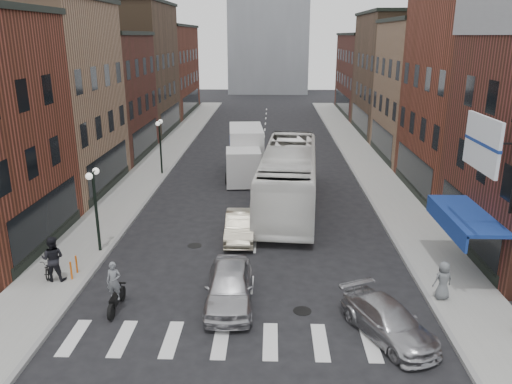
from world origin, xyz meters
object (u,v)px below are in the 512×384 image
billboard_sign (484,145)px  transit_bus (289,177)px  box_truck (245,153)px  ped_left_solo (53,259)px  bike_rack (74,267)px  curb_car (389,321)px  ped_right_c (443,281)px  sedan_left_near (229,286)px  motorcycle_rider (115,288)px  sedan_left_far (240,226)px  streetlamp_near (95,195)px  parked_bicycle (49,266)px  streetlamp_far (160,137)px

billboard_sign → transit_bus: 13.34m
box_truck → ped_left_solo: box_truck is taller
bike_rack → curb_car: 13.05m
ped_right_c → transit_bus: bearing=-75.8°
sedan_left_near → ped_left_solo: bearing=166.9°
motorcycle_rider → sedan_left_far: motorcycle_rider is taller
motorcycle_rider → sedan_left_far: size_ratio=0.49×
streetlamp_near → parked_bicycle: 3.75m
ped_left_solo → streetlamp_far: bearing=-95.5°
transit_bus → parked_bicycle: 14.42m
bike_rack → ped_right_c: ped_right_c is taller
motorcycle_rider → curb_car: size_ratio=0.48×
sedan_left_far → streetlamp_far: bearing=117.5°
bike_rack → ped_left_solo: (-0.67, -0.38, 0.58)m
bike_rack → curb_car: curb_car is taller
box_truck → transit_bus: transit_bus is taller
streetlamp_near → motorcycle_rider: streetlamp_near is taller
curb_car → bike_rack: bearing=137.3°
billboard_sign → ped_right_c: bearing=-150.9°
ped_right_c → curb_car: bearing=30.8°
billboard_sign → curb_car: size_ratio=0.89×
streetlamp_far → box_truck: bearing=1.0°
curb_car → box_truck: bearing=80.7°
sedan_left_near → sedan_left_far: 6.55m
streetlamp_near → sedan_left_near: 8.30m
sedan_left_far → sedan_left_near: bearing=-91.3°
bike_rack → sedan_left_near: sedan_left_near is taller
streetlamp_near → curb_car: 14.10m
transit_bus → bike_rack: bearing=-129.2°
sedan_left_near → streetlamp_far: bearing=107.6°
streetlamp_near → ped_right_c: size_ratio=2.67×
parked_bicycle → ped_right_c: size_ratio=1.01×
billboard_sign → ped_left_solo: bearing=178.6°
ped_left_solo → curb_car: bearing=162.5°
sedan_left_near → sedan_left_far: (0.00, 6.55, -0.09)m
motorcycle_rider → sedan_left_near: bearing=7.8°
bike_rack → transit_bus: bearing=46.3°
bike_rack → box_truck: size_ratio=0.10×
transit_bus → sedan_left_far: transit_bus is taller
billboard_sign → box_truck: bearing=119.0°
ped_right_c → sedan_left_near: bearing=-9.4°
sedan_left_near → ped_right_c: 8.28m
sedan_left_far → ped_right_c: 10.29m
streetlamp_near → box_truck: (6.24, 14.11, -1.21)m
sedan_left_far → box_truck: bearing=90.4°
billboard_sign → ped_left_solo: billboard_sign is taller
billboard_sign → curb_car: (-3.72, -3.07, -5.53)m
bike_rack → parked_bicycle: 1.10m
curb_car → ped_left_solo: bearing=139.6°
streetlamp_near → ped_left_solo: streetlamp_near is taller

